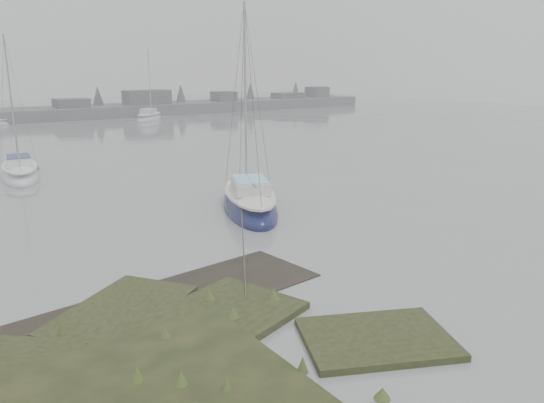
# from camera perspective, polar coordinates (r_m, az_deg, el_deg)

# --- Properties ---
(ground) EXTENTS (160.00, 160.00, 0.00)m
(ground) POSITION_cam_1_polar(r_m,az_deg,el_deg) (39.85, -22.88, 3.92)
(ground) COLOR slate
(ground) RESTS_ON ground
(far_shoreline) EXTENTS (60.00, 8.00, 4.15)m
(far_shoreline) POSITION_cam_1_polar(r_m,az_deg,el_deg) (78.80, -8.82, 10.12)
(far_shoreline) COLOR #4C4F51
(far_shoreline) RESTS_ON ground
(sailboat_main) EXTENTS (5.01, 7.37, 9.94)m
(sailboat_main) POSITION_cam_1_polar(r_m,az_deg,el_deg) (24.40, -2.44, -0.22)
(sailboat_main) COLOR #0D103D
(sailboat_main) RESTS_ON ground
(sailboat_white) EXTENTS (2.95, 6.53, 8.89)m
(sailboat_white) POSITION_cam_1_polar(r_m,az_deg,el_deg) (34.74, -25.45, 2.73)
(sailboat_white) COLOR silver
(sailboat_white) RESTS_ON ground
(sailboat_far_b) EXTENTS (5.96, 6.41, 9.31)m
(sailboat_far_b) POSITION_cam_1_polar(r_m,az_deg,el_deg) (67.44, -13.06, 8.76)
(sailboat_far_b) COLOR #B4B9BE
(sailboat_far_b) RESTS_ON ground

